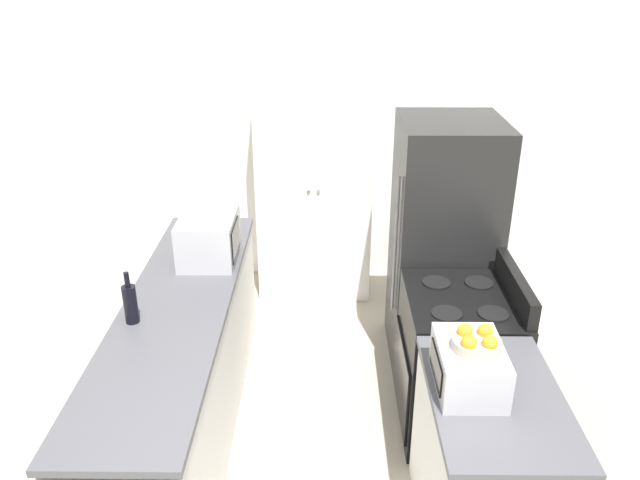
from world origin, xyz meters
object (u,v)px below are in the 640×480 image
object	(u,v)px
stove	(457,362)
toaster_oven	(469,367)
microwave	(209,237)
wine_bottle	(130,303)
pantry_cabinet	(314,179)
refrigerator	(443,245)
fruit_bowl	(477,342)

from	to	relation	value
stove	toaster_oven	xyz separation A→B (m)	(-0.15, -0.80, 0.55)
stove	microwave	world-z (taller)	microwave
microwave	wine_bottle	distance (m)	0.83
microwave	pantry_cabinet	bearing A→B (deg)	62.44
pantry_cabinet	refrigerator	size ratio (longest dim) A/B	1.16
microwave	fruit_bowl	xyz separation A→B (m)	(1.42, -1.33, 0.11)
pantry_cabinet	fruit_bowl	world-z (taller)	pantry_cabinet
stove	refrigerator	bearing A→B (deg)	89.10
stove	wine_bottle	distance (m)	1.94
refrigerator	toaster_oven	xyz separation A→B (m)	(-0.16, -1.58, 0.13)
pantry_cabinet	stove	distance (m)	2.05
toaster_oven	pantry_cabinet	bearing A→B (deg)	106.24
microwave	fruit_bowl	bearing A→B (deg)	-43.15
refrigerator	wine_bottle	bearing A→B (deg)	-150.41
microwave	toaster_oven	size ratio (longest dim) A/B	1.18
pantry_cabinet	stove	size ratio (longest dim) A/B	1.92
refrigerator	fruit_bowl	distance (m)	1.63
stove	toaster_oven	distance (m)	0.98
stove	refrigerator	size ratio (longest dim) A/B	0.61
microwave	fruit_bowl	distance (m)	1.95
fruit_bowl	toaster_oven	bearing A→B (deg)	134.46
pantry_cabinet	microwave	xyz separation A→B (m)	(-0.65, -1.25, 0.03)
wine_bottle	stove	bearing A→B (deg)	8.34
pantry_cabinet	wine_bottle	bearing A→B (deg)	-114.89
toaster_oven	fruit_bowl	size ratio (longest dim) A/B	1.88
stove	toaster_oven	bearing A→B (deg)	-100.34
microwave	toaster_oven	distance (m)	1.92
wine_bottle	toaster_oven	bearing A→B (deg)	-17.54
fruit_bowl	stove	bearing A→B (deg)	80.99
refrigerator	wine_bottle	world-z (taller)	refrigerator
pantry_cabinet	refrigerator	xyz separation A→B (m)	(0.91, -0.98, -0.14)
pantry_cabinet	wine_bottle	world-z (taller)	pantry_cabinet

